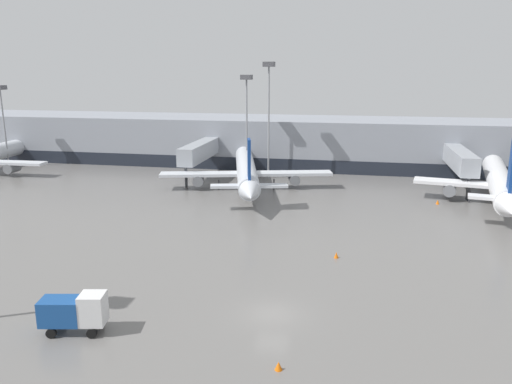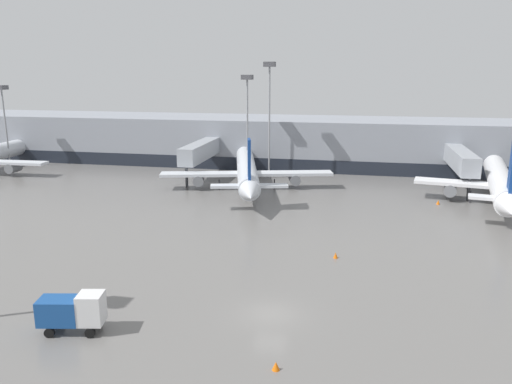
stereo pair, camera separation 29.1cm
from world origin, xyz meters
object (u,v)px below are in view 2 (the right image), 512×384
service_truck_0 (73,310)px  traffic_cone_2 (336,255)px  apron_light_mast_5 (247,96)px  traffic_cone_0 (438,202)px  parked_jet_3 (500,182)px  traffic_cone_1 (276,366)px  apron_light_mast_0 (269,88)px  apron_light_mast_3 (3,101)px  parked_jet_1 (247,170)px

service_truck_0 → traffic_cone_2: bearing=35.1°
traffic_cone_2 → apron_light_mast_5: size_ratio=0.03×
service_truck_0 → traffic_cone_0: size_ratio=7.69×
parked_jet_3 → service_truck_0: parked_jet_3 is taller
traffic_cone_1 → traffic_cone_2: 19.85m
apron_light_mast_0 → traffic_cone_2: bearing=-70.0°
apron_light_mast_3 → parked_jet_1: bearing=-10.6°
parked_jet_1 → traffic_cone_1: size_ratio=64.00×
traffic_cone_2 → apron_light_mast_5: 43.38m
parked_jet_1 → apron_light_mast_5: (-2.18, 10.36, 10.78)m
service_truck_0 → apron_light_mast_5: 56.80m
parked_jet_1 → traffic_cone_1: (12.30, -46.85, -2.60)m
parked_jet_3 → apron_light_mast_5: (-37.94, 12.57, 10.59)m
traffic_cone_0 → traffic_cone_2: (-12.78, -23.26, -0.01)m
parked_jet_1 → apron_light_mast_5: bearing=-2.3°
traffic_cone_0 → traffic_cone_1: 45.62m
parked_jet_3 → service_truck_0: size_ratio=7.40×
apron_light_mast_3 → apron_light_mast_5: size_ratio=0.89×
traffic_cone_2 → apron_light_mast_0: (-12.98, 35.65, 14.79)m
service_truck_0 → traffic_cone_1: size_ratio=8.45×
parked_jet_1 → service_truck_0: parked_jet_1 is taller
apron_light_mast_0 → apron_light_mast_3: bearing=179.3°
traffic_cone_0 → traffic_cone_1: size_ratio=1.10×
parked_jet_3 → apron_light_mast_0: (-33.78, 10.68, 12.02)m
parked_jet_1 → traffic_cone_2: size_ratio=59.57×
service_truck_0 → apron_light_mast_0: apron_light_mast_0 is taller
service_truck_0 → traffic_cone_2: 24.92m
service_truck_0 → traffic_cone_1: 14.72m
service_truck_0 → apron_light_mast_0: 55.44m
parked_jet_1 → apron_light_mast_3: size_ratio=2.33×
parked_jet_3 → traffic_cone_1: 50.51m
parked_jet_3 → apron_light_mast_3: size_ratio=2.28×
parked_jet_3 → service_truck_0: 57.37m
parked_jet_1 → traffic_cone_0: size_ratio=58.26×
parked_jet_3 → apron_light_mast_3: 85.55m
traffic_cone_1 → apron_light_mast_0: size_ratio=0.03×
parked_jet_3 → service_truck_0: bearing=148.6°
service_truck_0 → apron_light_mast_0: size_ratio=0.24×
apron_light_mast_5 → apron_light_mast_0: bearing=-24.5°
traffic_cone_1 → apron_light_mast_0: 58.20m
parked_jet_1 → traffic_cone_1: parked_jet_1 is taller
parked_jet_1 → traffic_cone_0: 28.12m
traffic_cone_1 → apron_light_mast_5: (-14.48, 57.22, 13.38)m
service_truck_0 → apron_light_mast_5: size_ratio=0.27×
traffic_cone_1 → parked_jet_1: bearing=104.7°
service_truck_0 → parked_jet_1: bearing=76.0°
traffic_cone_2 → apron_light_mast_3: size_ratio=0.04×
traffic_cone_1 → traffic_cone_2: traffic_cone_2 is taller
traffic_cone_1 → apron_light_mast_3: 83.54m
service_truck_0 → traffic_cone_0: service_truck_0 is taller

